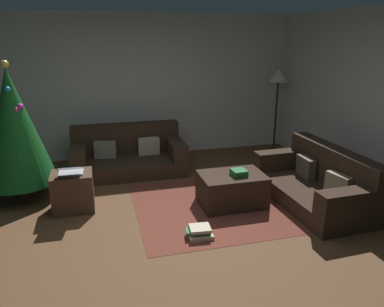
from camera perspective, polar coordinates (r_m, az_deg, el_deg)
ground_plane at (r=4.40m, az=-4.79°, el=-12.40°), size 6.40×6.40×0.00m
rear_partition at (r=6.98m, az=-9.70°, el=10.10°), size 6.40×0.12×2.60m
couch_left at (r=6.33m, az=-9.88°, el=-0.19°), size 1.83×0.97×0.76m
couch_right at (r=5.35m, az=18.98°, el=-4.32°), size 0.97×1.85×0.75m
ottoman at (r=5.04m, az=6.18°, el=-5.55°), size 0.86×0.61×0.44m
gift_box at (r=4.92m, az=7.27°, el=-2.96°), size 0.20×0.21×0.08m
tv_remote at (r=5.06m, az=8.27°, el=-2.76°), size 0.08×0.17×0.02m
christmas_tree at (r=5.49m, az=-25.81°, el=3.69°), size 0.97×0.97×1.91m
side_table at (r=5.10m, az=-17.93°, el=-5.61°), size 0.52×0.44×0.51m
laptop at (r=4.93m, az=-18.32°, el=-2.58°), size 0.31×0.44×0.20m
book_stack at (r=4.31m, az=1.18°, el=-12.11°), size 0.31×0.24×0.13m
corner_lamp at (r=7.26m, az=13.19°, el=10.77°), size 0.36×0.36×1.62m
area_rug at (r=5.13m, az=6.10°, el=-7.75°), size 2.60×2.00×0.01m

